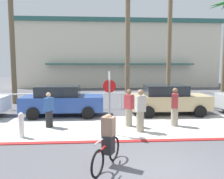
# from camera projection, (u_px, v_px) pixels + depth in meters

# --- Properties ---
(ground_plane) EXTENTS (80.00, 80.00, 0.00)m
(ground_plane) POSITION_uv_depth(u_px,v_px,m) (119.00, 105.00, 15.96)
(ground_plane) COLOR #4C4C51
(sidewalk_strip) EXTENTS (44.00, 4.00, 0.02)m
(sidewalk_strip) POSITION_uv_depth(u_px,v_px,m) (131.00, 126.00, 10.20)
(sidewalk_strip) COLOR beige
(sidewalk_strip) RESTS_ON ground
(curb_paint) EXTENTS (44.00, 0.24, 0.03)m
(curb_paint) POSITION_uv_depth(u_px,v_px,m) (139.00, 141.00, 8.22)
(curb_paint) COLOR maroon
(curb_paint) RESTS_ON ground
(building_backdrop) EXTENTS (26.26, 10.17, 8.64)m
(building_backdrop) POSITION_uv_depth(u_px,v_px,m) (117.00, 55.00, 31.83)
(building_backdrop) COLOR beige
(building_backdrop) RESTS_ON ground
(rail_fence) EXTENTS (28.00, 0.08, 1.04)m
(rail_fence) POSITION_uv_depth(u_px,v_px,m) (121.00, 96.00, 14.38)
(rail_fence) COLOR white
(rail_fence) RESTS_ON ground
(stop_sign_bike_lane) EXTENTS (0.52, 0.56, 2.56)m
(stop_sign_bike_lane) POSITION_uv_depth(u_px,v_px,m) (109.00, 94.00, 8.82)
(stop_sign_bike_lane) COLOR gray
(stop_sign_bike_lane) RESTS_ON ground
(bollard_3) EXTENTS (0.20, 0.20, 1.00)m
(bollard_3) POSITION_uv_depth(u_px,v_px,m) (21.00, 125.00, 8.56)
(bollard_3) COLOR white
(bollard_3) RESTS_ON ground
(palm_tree_0) EXTENTS (3.40, 3.10, 9.47)m
(palm_tree_0) POSITION_uv_depth(u_px,v_px,m) (11.00, 11.00, 15.78)
(palm_tree_0) COLOR brown
(palm_tree_0) RESTS_ON ground
(palm_tree_1) EXTENTS (3.33, 3.12, 9.40)m
(palm_tree_1) POSITION_uv_depth(u_px,v_px,m) (128.00, 14.00, 16.40)
(palm_tree_1) COLOR #756047
(palm_tree_1) RESTS_ON ground
(palm_tree_2) EXTENTS (3.07, 3.58, 9.96)m
(palm_tree_2) POSITION_uv_depth(u_px,v_px,m) (170.00, 9.00, 17.80)
(palm_tree_2) COLOR #756047
(palm_tree_2) RESTS_ON ground
(car_blue_1) EXTENTS (4.40, 2.02, 1.69)m
(car_blue_1) POSITION_uv_depth(u_px,v_px,m) (62.00, 100.00, 12.29)
(car_blue_1) COLOR #284793
(car_blue_1) RESTS_ON ground
(car_tan_2) EXTENTS (4.40, 2.02, 1.69)m
(car_tan_2) POSITION_uv_depth(u_px,v_px,m) (168.00, 99.00, 12.68)
(car_tan_2) COLOR tan
(car_tan_2) RESTS_ON ground
(cyclist_red_0) EXTENTS (0.86, 1.66, 1.50)m
(cyclist_red_0) POSITION_uv_depth(u_px,v_px,m) (108.00, 142.00, 6.11)
(cyclist_red_0) COLOR black
(cyclist_red_0) RESTS_ON ground
(pedestrian_0) EXTENTS (0.46, 0.40, 1.81)m
(pedestrian_0) POSITION_uv_depth(u_px,v_px,m) (140.00, 112.00, 9.30)
(pedestrian_0) COLOR gray
(pedestrian_0) RESTS_ON ground
(pedestrian_1) EXTENTS (0.43, 0.47, 1.78)m
(pedestrian_1) POSITION_uv_depth(u_px,v_px,m) (175.00, 108.00, 10.20)
(pedestrian_1) COLOR gray
(pedestrian_1) RESTS_ON ground
(pedestrian_2) EXTENTS (0.46, 0.47, 1.72)m
(pedestrian_2) POSITION_uv_depth(u_px,v_px,m) (129.00, 109.00, 10.16)
(pedestrian_2) COLOR gray
(pedestrian_2) RESTS_ON ground
(pedestrian_3) EXTENTS (0.44, 0.48, 1.60)m
(pedestrian_3) POSITION_uv_depth(u_px,v_px,m) (49.00, 111.00, 9.99)
(pedestrian_3) COLOR #232326
(pedestrian_3) RESTS_ON ground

